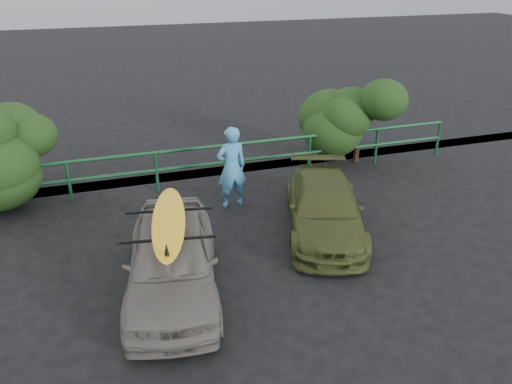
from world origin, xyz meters
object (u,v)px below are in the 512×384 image
(man, at_px, (232,167))
(olive_vehicle, at_px, (324,208))
(surfboard, at_px, (169,221))
(guardrail, at_px, (197,167))
(sedan, at_px, (172,259))

(man, bearing_deg, olive_vehicle, 125.22)
(surfboard, bearing_deg, guardrail, 82.65)
(guardrail, height_order, surfboard, surfboard)
(guardrail, xyz_separation_m, sedan, (-1.30, -4.16, 0.11))
(sedan, relative_size, surfboard, 1.44)
(sedan, relative_size, man, 1.97)
(olive_vehicle, bearing_deg, man, 150.17)
(sedan, xyz_separation_m, surfboard, (0.00, -0.00, 0.72))
(olive_vehicle, distance_m, surfboard, 3.60)
(olive_vehicle, distance_m, man, 2.32)
(guardrail, xyz_separation_m, surfboard, (-1.30, -4.16, 0.83))
(guardrail, bearing_deg, sedan, -107.33)
(olive_vehicle, height_order, surfboard, surfboard)
(sedan, bearing_deg, man, 67.42)
(guardrail, relative_size, surfboard, 5.43)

